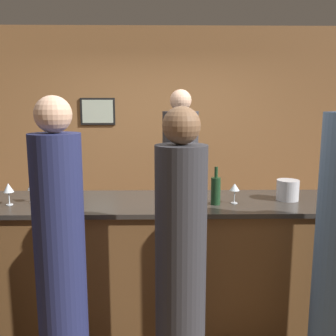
{
  "coord_description": "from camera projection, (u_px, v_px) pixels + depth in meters",
  "views": [
    {
      "loc": [
        0.04,
        -2.9,
        1.85
      ],
      "look_at": [
        0.09,
        0.1,
        1.33
      ],
      "focal_mm": 40.0,
      "sensor_mm": 36.0,
      "label": 1
    }
  ],
  "objects": [
    {
      "name": "ground_plane",
      "position": [
        157.0,
        324.0,
        3.18
      ],
      "size": [
        14.0,
        14.0,
        0.0
      ],
      "primitive_type": "plane",
      "color": "brown"
    },
    {
      "name": "back_wall",
      "position": [
        158.0,
        138.0,
        4.87
      ],
      "size": [
        8.0,
        0.08,
        2.8
      ],
      "color": "olive",
      "rests_on": "ground_plane"
    },
    {
      "name": "bar_counter",
      "position": [
        157.0,
        264.0,
        3.08
      ],
      "size": [
        3.58,
        0.75,
        1.08
      ],
      "color": "brown",
      "rests_on": "ground_plane"
    },
    {
      "name": "bartender",
      "position": [
        180.0,
        193.0,
        3.89
      ],
      "size": [
        0.37,
        0.37,
        1.99
      ],
      "rotation": [
        0.0,
        0.0,
        3.14
      ],
      "color": "#2D2D33",
      "rests_on": "ground_plane"
    },
    {
      "name": "guest_2",
      "position": [
        61.0,
        266.0,
        2.21
      ],
      "size": [
        0.29,
        0.29,
        1.9
      ],
      "color": "#1E234C",
      "rests_on": "ground_plane"
    },
    {
      "name": "guest_3",
      "position": [
        181.0,
        266.0,
        2.29
      ],
      "size": [
        0.31,
        0.31,
        1.84
      ],
      "color": "#2D2D33",
      "rests_on": "ground_plane"
    },
    {
      "name": "wine_bottle_0",
      "position": [
        216.0,
        190.0,
        2.87
      ],
      "size": [
        0.07,
        0.07,
        0.29
      ],
      "color": "#19381E",
      "rests_on": "bar_counter"
    },
    {
      "name": "ice_bucket",
      "position": [
        288.0,
        190.0,
        3.01
      ],
      "size": [
        0.18,
        0.18,
        0.16
      ],
      "color": "silver",
      "rests_on": "bar_counter"
    },
    {
      "name": "wine_glass_0",
      "position": [
        63.0,
        197.0,
        2.64
      ],
      "size": [
        0.08,
        0.08,
        0.16
      ],
      "color": "silver",
      "rests_on": "bar_counter"
    },
    {
      "name": "wine_glass_1",
      "position": [
        8.0,
        188.0,
        2.85
      ],
      "size": [
        0.08,
        0.08,
        0.17
      ],
      "color": "silver",
      "rests_on": "bar_counter"
    },
    {
      "name": "wine_glass_2",
      "position": [
        235.0,
        188.0,
        2.9
      ],
      "size": [
        0.08,
        0.08,
        0.16
      ],
      "color": "silver",
      "rests_on": "bar_counter"
    },
    {
      "name": "wine_glass_4",
      "position": [
        32.0,
        186.0,
        2.92
      ],
      "size": [
        0.08,
        0.08,
        0.17
      ],
      "color": "silver",
      "rests_on": "bar_counter"
    }
  ]
}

